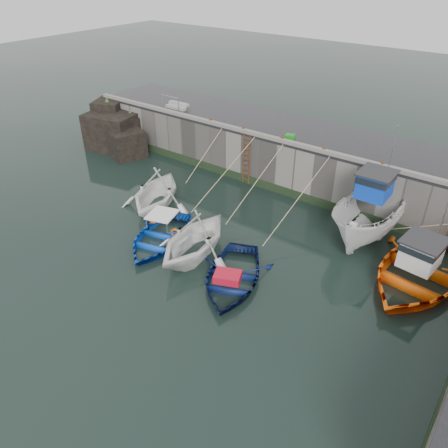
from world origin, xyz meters
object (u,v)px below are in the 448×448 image
Objects in this scene: boat_near_blacktrim at (195,255)px; boat_far_orange at (420,271)px; boat_near_blue at (159,241)px; bollard_c at (282,139)px; bollard_e at (383,165)px; boat_far_white at (372,214)px; bollard_b at (243,129)px; bollard_d at (324,150)px; ladder at (246,159)px; boat_near_white at (157,207)px; fish_crate at (290,137)px; boat_near_navy at (232,281)px; bollard_a at (211,121)px.

boat_far_orange reaches higher than boat_near_blacktrim.
bollard_c is at bearing 60.03° from boat_near_blue.
boat_far_orange reaches higher than bollard_e.
bollard_c reaches higher than boat_near_blacktrim.
boat_far_white is 26.01× the size of bollard_b.
boat_far_white reaches higher than bollard_d.
ladder is at bearing -171.33° from bollard_c.
boat_near_blue is (2.52, -2.44, 0.00)m from boat_near_white.
boat_near_blue is at bearing -118.96° from bollard_d.
boat_far_orange is at bearing -15.80° from ladder.
boat_far_white is (8.37, -1.03, -0.42)m from ladder.
boat_far_orange is (13.82, 2.30, 0.47)m from boat_near_white.
boat_far_white is at bearing 151.06° from boat_far_orange.
ladder is 0.65× the size of boat_near_white.
ladder is 3.08m from fish_crate.
ladder is 9.85m from boat_near_navy.
boat_near_blacktrim reaches higher than boat_near_navy.
bollard_a is (-3.00, 0.34, 1.71)m from ladder.
boat_near_blacktrim is 9.14m from boat_far_white.
boat_near_white reaches higher than boat_near_navy.
bollard_e is (3.20, 0.00, 0.00)m from bollard_d.
fish_crate reaches higher than boat_near_blacktrim.
boat_far_white is at bearing -20.90° from bollard_d.
ladder reaches higher than boat_near_blacktrim.
boat_near_blue is 17.43× the size of bollard_e.
bollard_e is at bearing 0.00° from bollard_b.
boat_far_white is 6.61m from fish_crate.
ladder is 5.11m from bollard_d.
boat_near_white is 6.99m from bollard_b.
boat_near_white is at bearing 147.35° from boat_near_blacktrim.
boat_far_orange is 10.36m from bollard_c.
bollard_d is at bearing 4.00° from ladder.
boat_near_blue is 17.43× the size of bollard_c.
boat_far_orange is (6.53, 5.10, 0.47)m from boat_near_navy.
bollard_d reaches higher than boat_near_white.
bollard_b is at bearing 50.08° from boat_near_white.
bollard_a is (-14.50, 3.59, 2.83)m from boat_far_orange.
boat_near_blacktrim is 0.65× the size of boat_far_orange.
boat_near_blue is at bearing 152.38° from boat_near_navy.
boat_near_navy is 9.70m from bollard_c.
boat_near_navy is at bearing -47.50° from bollard_a.
bollard_e reaches higher than boat_near_blacktrim.
bollard_d is at bearing -28.79° from fish_crate.
bollard_a is 1.00× the size of bollard_d.
boat_near_white is at bearing -150.31° from bollard_e.
boat_far_orange is 27.23× the size of bollard_a.
bollard_e is (8.50, 0.00, 0.00)m from bollard_b.
bollard_c and bollard_e have the same top height.
bollard_d is (7.12, 5.88, 3.30)m from boat_near_white.
boat_far_white is 26.01× the size of bollard_c.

